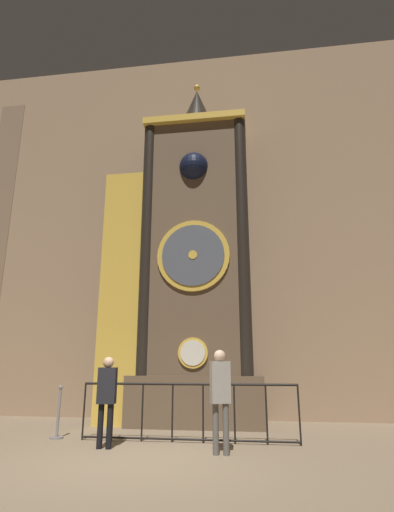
{
  "coord_description": "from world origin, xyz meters",
  "views": [
    {
      "loc": [
        2.02,
        -6.71,
        1.53
      ],
      "look_at": [
        0.49,
        4.1,
        4.47
      ],
      "focal_mm": 28.0,
      "sensor_mm": 36.0,
      "label": 1
    }
  ],
  "objects_px": {
    "clock_tower": "(183,265)",
    "visitor_near": "(107,392)",
    "stanchion_post": "(58,421)",
    "visitor_far": "(220,390)"
  },
  "relations": [
    {
      "from": "visitor_near",
      "to": "stanchion_post",
      "type": "xyz_separation_m",
      "value": [
        -1.37,
        0.87,
        -0.64
      ]
    },
    {
      "from": "stanchion_post",
      "to": "visitor_near",
      "type": "bearing_deg",
      "value": -32.49
    },
    {
      "from": "clock_tower",
      "to": "stanchion_post",
      "type": "distance_m",
      "value": 4.99
    },
    {
      "from": "visitor_near",
      "to": "stanchion_post",
      "type": "relative_size",
      "value": 1.54
    },
    {
      "from": "visitor_far",
      "to": "clock_tower",
      "type": "bearing_deg",
      "value": 92.74
    },
    {
      "from": "clock_tower",
      "to": "visitor_near",
      "type": "relative_size",
      "value": 6.16
    },
    {
      "from": "visitor_near",
      "to": "visitor_far",
      "type": "relative_size",
      "value": 0.93
    },
    {
      "from": "clock_tower",
      "to": "visitor_near",
      "type": "distance_m",
      "value": 4.54
    },
    {
      "from": "clock_tower",
      "to": "visitor_near",
      "type": "bearing_deg",
      "value": -106.57
    },
    {
      "from": "visitor_far",
      "to": "stanchion_post",
      "type": "distance_m",
      "value": 3.8
    }
  ]
}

